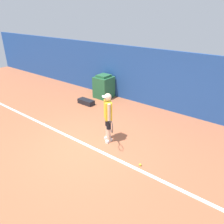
{
  "coord_description": "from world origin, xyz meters",
  "views": [
    {
      "loc": [
        4.05,
        -3.99,
        3.76
      ],
      "look_at": [
        0.28,
        0.82,
        0.91
      ],
      "focal_mm": 35.0,
      "sensor_mm": 36.0,
      "label": 1
    }
  ],
  "objects": [
    {
      "name": "court_baseline",
      "position": [
        0.0,
        -0.02,
        0.01
      ],
      "size": [
        21.6,
        0.1,
        0.01
      ],
      "color": "white",
      "rests_on": "ground_plane"
    },
    {
      "name": "covered_chair",
      "position": [
        -2.29,
        3.47,
        0.52
      ],
      "size": [
        0.75,
        0.78,
        1.09
      ],
      "color": "#28663D",
      "rests_on": "ground_plane"
    },
    {
      "name": "ground_plane",
      "position": [
        0.0,
        0.0,
        0.0
      ],
      "size": [
        24.0,
        24.0,
        0.0
      ],
      "primitive_type": "plane",
      "color": "#B76642"
    },
    {
      "name": "back_wall",
      "position": [
        0.0,
        3.96,
        1.21
      ],
      "size": [
        24.0,
        0.1,
        2.41
      ],
      "color": "#234C99",
      "rests_on": "ground_plane"
    },
    {
      "name": "tennis_player",
      "position": [
        0.29,
        0.61,
        0.87
      ],
      "size": [
        0.78,
        0.7,
        1.58
      ],
      "rotation": [
        0.0,
        0.0,
        -0.72
      ],
      "color": "beige",
      "rests_on": "ground_plane"
    },
    {
      "name": "equipment_bag",
      "position": [
        -2.35,
        2.33,
        0.11
      ],
      "size": [
        0.76,
        0.32,
        0.21
      ],
      "color": "black",
      "rests_on": "ground_plane"
    },
    {
      "name": "tennis_ball",
      "position": [
        1.76,
        0.15,
        0.03
      ],
      "size": [
        0.07,
        0.07,
        0.07
      ],
      "color": "#D1E533",
      "rests_on": "ground_plane"
    }
  ]
}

